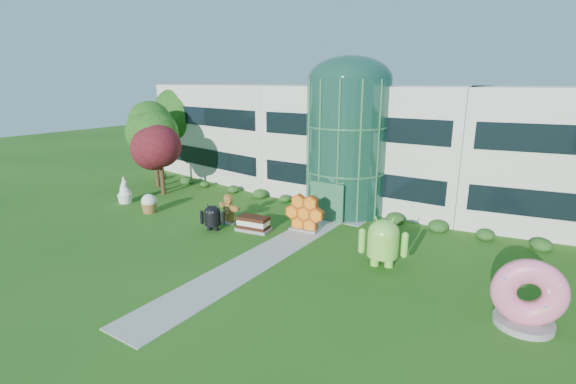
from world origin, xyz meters
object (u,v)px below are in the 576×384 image
Objects in this scene: donut at (528,292)px; android_green at (383,239)px; android_black at (212,216)px; gingerbread at (229,208)px.

android_green is at bearing 149.31° from donut.
donut is at bearing -28.89° from android_black.
gingerbread is (-18.54, 3.10, -0.43)m from donut.
android_green is 11.66m from gingerbread.
android_black is at bearing -75.70° from gingerbread.
donut is at bearing -35.60° from android_green.
android_green is 1.52× the size of android_black.
gingerbread is at bearing 157.97° from android_green.
donut is 18.81m from gingerbread.
android_green reaches higher than donut.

